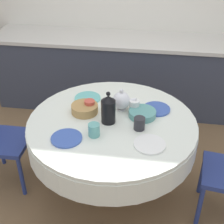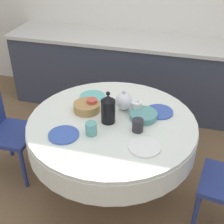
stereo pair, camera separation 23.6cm
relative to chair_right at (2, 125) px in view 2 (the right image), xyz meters
The scene contains 16 objects.
ground_plane 1.13m from the chair_right, ahead, with size 12.00×12.00×0.00m, color brown.
kitchen_counter 1.78m from the chair_right, 55.55° to the left, with size 3.24×0.64×0.88m.
dining_table 1.01m from the chair_right, ahead, with size 1.32×1.32×0.73m.
chair_right is the anchor object (origin of this frame).
plate_near_left 0.80m from the chair_right, 20.56° to the right, with size 0.22×0.22×0.01m, color #3856AD.
cup_near_left 0.97m from the chair_right, 12.45° to the right, with size 0.08×0.08×0.10m, color #5BA39E.
plate_near_right 1.35m from the chair_right, 10.94° to the right, with size 0.22×0.22×0.01m, color white.
cup_near_right 1.25m from the chair_right, ahead, with size 0.08×0.08×0.10m, color #28282D.
plate_far_left 0.84m from the chair_right, 22.37° to the left, with size 0.22×0.22×0.01m, color #60BCB7.
cup_far_left 0.86m from the chair_right, ahead, with size 0.08×0.08×0.10m, color #CC4C3D.
plate_far_right 1.38m from the chair_right, ahead, with size 0.22×0.22×0.01m, color #3856AD.
cup_far_right 1.20m from the chair_right, ahead, with size 0.08×0.08×0.10m, color white.
coffee_carafe 1.04m from the chair_right, ahead, with size 0.11×0.11×0.26m.
teapot 1.11m from the chair_right, ahead, with size 0.20×0.14×0.19m.
bread_basket 0.82m from the chair_right, ahead, with size 0.21×0.21×0.07m, color #AD844C.
fruit_bowl 1.26m from the chair_right, ahead, with size 0.22×0.22×0.05m, color #569993.
Camera 2 is at (0.52, -1.92, 2.09)m, focal length 50.00 mm.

